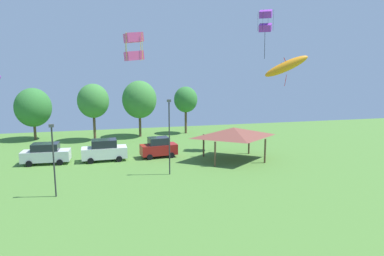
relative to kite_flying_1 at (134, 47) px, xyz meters
The scene contains 13 objects.
kite_flying_1 is the anchor object (origin of this frame).
kite_flying_5 26.15m from the kite_flying_1, 45.51° to the left, with size 5.11×2.67×3.74m.
kite_flying_8 28.23m from the kite_flying_1, 51.82° to the left, with size 2.01×2.06×5.69m.
parked_car_leftmost 24.76m from the kite_flying_1, 109.44° to the left, with size 4.89×2.26×2.20m.
parked_car_second_from_left 23.38m from the kite_flying_1, 94.40° to the left, with size 4.80×2.22×2.35m.
parked_car_third_from_left 23.83m from the kite_flying_1, 78.58° to the left, with size 4.21×2.33×2.28m.
park_pavilion 23.16m from the kite_flying_1, 56.46° to the left, with size 7.19×5.41×3.60m.
light_post_0 16.68m from the kite_flying_1, 73.58° to the left, with size 0.36×0.20×7.10m.
light_post_1 14.42m from the kite_flying_1, 115.77° to the left, with size 0.36×0.20×5.71m.
treeline_tree_1 37.94m from the kite_flying_1, 107.37° to the left, with size 4.96×4.96×7.31m.
treeline_tree_2 33.50m from the kite_flying_1, 95.07° to the left, with size 4.29×4.29×7.93m.
treeline_tree_3 34.93m from the kite_flying_1, 84.08° to the left, with size 5.00×5.00×8.26m.
treeline_tree_4 37.33m from the kite_flying_1, 73.04° to the left, with size 3.62×3.62×7.28m.
Camera 1 is at (-4.75, 1.99, 9.67)m, focal length 32.00 mm.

